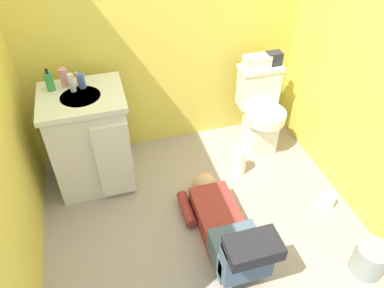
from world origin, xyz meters
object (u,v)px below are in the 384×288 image
(toilet, at_px, (260,110))
(trash_can, at_px, (370,259))
(bottle_pink, at_px, (64,77))
(bottle_blue, at_px, (81,81))
(soap_dispenser, at_px, (49,82))
(faucet, at_px, (78,79))
(toilet_paper_roll, at_px, (328,200))
(tissue_box, at_px, (257,61))
(vanity_cabinet, at_px, (91,140))
(toiletry_bag, at_px, (274,58))
(person_plumber, at_px, (226,229))
(paper_towel_roll, at_px, (239,163))
(bottle_clear, at_px, (72,83))

(toilet, xyz_separation_m, trash_can, (0.17, -1.41, -0.25))
(bottle_pink, xyz_separation_m, bottle_blue, (0.11, -0.06, -0.01))
(soap_dispenser, xyz_separation_m, trash_can, (1.81, -1.47, -0.77))
(soap_dispenser, distance_m, trash_can, 2.46)
(faucet, bearing_deg, toilet_paper_roll, -28.95)
(toilet, height_order, tissue_box, tissue_box)
(soap_dispenser, height_order, bottle_pink, soap_dispenser)
(vanity_cabinet, height_order, toiletry_bag, toiletry_bag)
(person_plumber, relative_size, soap_dispenser, 6.42)
(soap_dispenser, bearing_deg, paper_towel_roll, -15.80)
(bottle_clear, height_order, paper_towel_roll, bottle_clear)
(tissue_box, distance_m, toilet_paper_roll, 1.23)
(faucet, bearing_deg, soap_dispenser, -173.99)
(person_plumber, distance_m, tissue_box, 1.38)
(person_plumber, bearing_deg, toiletry_bag, 54.36)
(soap_dispenser, distance_m, bottle_blue, 0.22)
(toilet, xyz_separation_m, person_plumber, (-0.66, -0.98, -0.19))
(vanity_cabinet, distance_m, toilet_paper_roll, 1.89)
(toilet, bearing_deg, toilet_paper_roll, -74.99)
(faucet, xyz_separation_m, bottle_blue, (0.02, -0.05, 0.00))
(faucet, bearing_deg, bottle_pink, 171.71)
(bottle_pink, height_order, paper_towel_roll, bottle_pink)
(vanity_cabinet, bearing_deg, bottle_clear, 122.70)
(soap_dispenser, distance_m, bottle_clear, 0.16)
(vanity_cabinet, xyz_separation_m, paper_towel_roll, (1.15, -0.25, -0.31))
(toilet, bearing_deg, bottle_clear, 179.92)
(bottle_blue, relative_size, trash_can, 0.47)
(person_plumber, distance_m, soap_dispenser, 1.60)
(faucet, bearing_deg, trash_can, -42.63)
(toilet, bearing_deg, soap_dispenser, 177.90)
(vanity_cabinet, height_order, person_plumber, vanity_cabinet)
(trash_can, relative_size, toilet_paper_roll, 2.08)
(vanity_cabinet, bearing_deg, paper_towel_roll, -12.46)
(tissue_box, xyz_separation_m, trash_can, (0.21, -1.50, -0.69))
(person_plumber, height_order, toilet_paper_roll, person_plumber)
(person_plumber, bearing_deg, paper_towel_roll, 61.27)
(toilet, height_order, bottle_clear, bottle_clear)
(toilet, relative_size, bottle_pink, 5.60)
(faucet, xyz_separation_m, bottle_clear, (-0.04, -0.08, 0.02))
(paper_towel_roll, xyz_separation_m, toilet_paper_roll, (0.53, -0.53, -0.06))
(faucet, height_order, paper_towel_roll, faucet)
(soap_dispenser, bearing_deg, toiletry_bag, 1.00)
(person_plumber, height_order, soap_dispenser, soap_dispenser)
(toilet, distance_m, faucet, 1.54)
(toilet, height_order, vanity_cabinet, vanity_cabinet)
(bottle_clear, bearing_deg, trash_can, -40.40)
(vanity_cabinet, relative_size, tissue_box, 3.73)
(toilet, distance_m, paper_towel_roll, 0.51)
(soap_dispenser, xyz_separation_m, bottle_clear, (0.15, -0.06, -0.00))
(vanity_cabinet, relative_size, person_plumber, 0.77)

